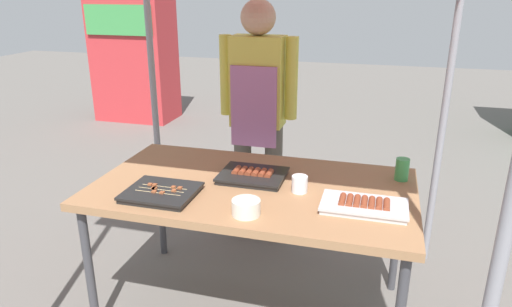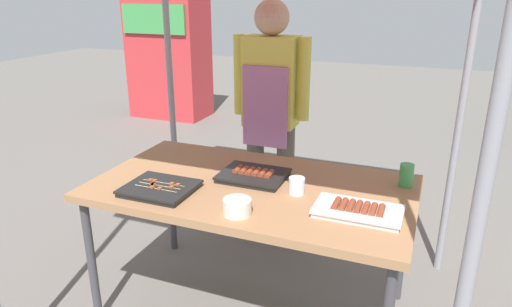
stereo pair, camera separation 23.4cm
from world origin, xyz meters
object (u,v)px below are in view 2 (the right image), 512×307
at_px(tray_grilled_sausages, 358,211).
at_px(vendor_woman, 271,104).
at_px(drink_cup_by_wok, 406,175).
at_px(neighbor_stall_left, 169,55).
at_px(drink_cup_near_edge, 297,186).
at_px(tray_meat_skewers, 160,188).
at_px(tray_pork_links, 253,175).
at_px(stall_table, 252,194).
at_px(condiment_bowl, 237,207).

xyz_separation_m(tray_grilled_sausages, vendor_woman, (-0.75, 0.95, 0.19)).
relative_size(drink_cup_by_wok, neighbor_stall_left, 0.07).
bearing_deg(drink_cup_near_edge, tray_meat_skewers, -160.35).
height_order(tray_meat_skewers, vendor_woman, vendor_woman).
distance_m(tray_meat_skewers, neighbor_stall_left, 4.28).
xyz_separation_m(vendor_woman, neighbor_stall_left, (-2.40, 2.61, -0.14)).
bearing_deg(tray_grilled_sausages, tray_pork_links, 160.23).
xyz_separation_m(tray_meat_skewers, vendor_woman, (0.19, 1.06, 0.20)).
distance_m(stall_table, drink_cup_near_edge, 0.26).
bearing_deg(condiment_bowl, tray_meat_skewers, 170.36).
height_order(tray_grilled_sausages, neighbor_stall_left, neighbor_stall_left).
relative_size(tray_meat_skewers, tray_pork_links, 0.98).
distance_m(stall_table, tray_meat_skewers, 0.46).
relative_size(tray_meat_skewers, drink_cup_near_edge, 4.03).
bearing_deg(tray_pork_links, drink_cup_by_wok, 14.57).
bearing_deg(neighbor_stall_left, drink_cup_by_wok, -43.55).
height_order(stall_table, drink_cup_by_wok, drink_cup_by_wok).
bearing_deg(neighbor_stall_left, stall_table, -52.77).
bearing_deg(tray_meat_skewers, neighbor_stall_left, 121.11).
height_order(tray_meat_skewers, condiment_bowl, condiment_bowl).
height_order(stall_table, tray_meat_skewers, tray_meat_skewers).
height_order(tray_meat_skewers, tray_pork_links, tray_pork_links).
bearing_deg(drink_cup_by_wok, tray_pork_links, -165.43).
bearing_deg(tray_grilled_sausages, stall_table, 166.32).
distance_m(tray_grilled_sausages, tray_pork_links, 0.61).
height_order(tray_grilled_sausages, tray_meat_skewers, tray_grilled_sausages).
bearing_deg(condiment_bowl, neighbor_stall_left, 125.38).
relative_size(tray_grilled_sausages, condiment_bowl, 3.00).
distance_m(tray_grilled_sausages, neighbor_stall_left, 4.75).
xyz_separation_m(tray_meat_skewers, condiment_bowl, (0.45, -0.08, 0.02)).
bearing_deg(neighbor_stall_left, vendor_woman, -47.39).
height_order(tray_pork_links, vendor_woman, vendor_woman).
bearing_deg(tray_grilled_sausages, neighbor_stall_left, 131.56).
bearing_deg(stall_table, vendor_woman, 103.84).
bearing_deg(tray_grilled_sausages, drink_cup_near_edge, 160.31).
relative_size(tray_pork_links, drink_cup_by_wok, 2.90).
bearing_deg(condiment_bowl, drink_cup_near_edge, 58.85).
xyz_separation_m(stall_table, tray_grilled_sausages, (0.55, -0.13, 0.07)).
distance_m(tray_grilled_sausages, condiment_bowl, 0.53).
xyz_separation_m(tray_pork_links, drink_cup_by_wok, (0.74, 0.19, 0.04)).
xyz_separation_m(tray_pork_links, neighbor_stall_left, (-2.58, 3.35, 0.05)).
xyz_separation_m(tray_grilled_sausages, tray_meat_skewers, (-0.94, -0.11, -0.00)).
bearing_deg(stall_table, condiment_bowl, -79.60).
height_order(tray_pork_links, neighbor_stall_left, neighbor_stall_left).
distance_m(vendor_woman, neighbor_stall_left, 3.55).
bearing_deg(vendor_woman, drink_cup_near_edge, 117.79).
bearing_deg(tray_grilled_sausages, tray_meat_skewers, -173.24).
xyz_separation_m(stall_table, drink_cup_by_wok, (0.72, 0.27, 0.11)).
distance_m(tray_pork_links, neighbor_stall_left, 4.22).
height_order(stall_table, tray_pork_links, tray_pork_links).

